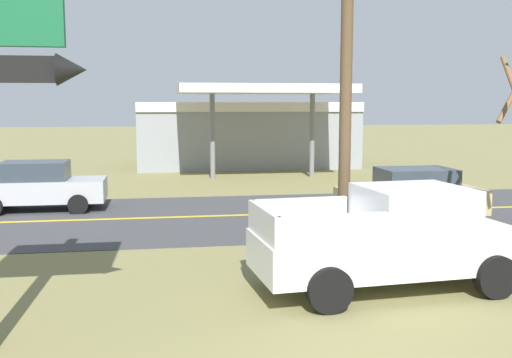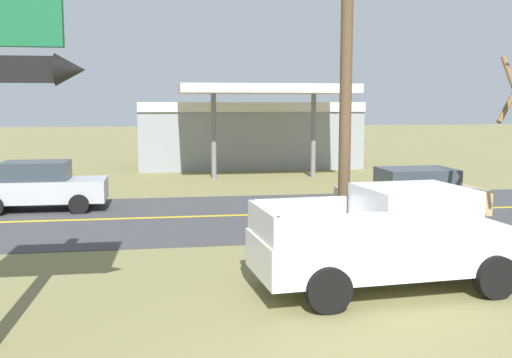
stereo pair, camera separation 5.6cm
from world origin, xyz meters
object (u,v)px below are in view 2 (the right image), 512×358
(gas_station, at_px, (247,132))
(car_silver_far_lane, at_px, (40,186))
(pickup_white_parked_on_lawn, at_px, (393,239))
(car_tan_mid_lane, at_px, (412,196))
(utility_pole, at_px, (346,53))

(gas_station, xyz_separation_m, car_silver_far_lane, (-8.85, -13.20, -1.11))
(gas_station, height_order, pickup_white_parked_on_lawn, gas_station)
(pickup_white_parked_on_lawn, height_order, car_tan_mid_lane, pickup_white_parked_on_lawn)
(pickup_white_parked_on_lawn, relative_size, car_tan_mid_lane, 1.27)
(car_silver_far_lane, bearing_deg, gas_station, 56.16)
(car_tan_mid_lane, bearing_deg, car_silver_far_lane, 160.47)
(utility_pole, xyz_separation_m, pickup_white_parked_on_lawn, (0.41, -1.85, -3.63))
(utility_pole, distance_m, car_silver_far_lane, 11.91)
(gas_station, xyz_separation_m, pickup_white_parked_on_lawn, (-0.56, -23.16, -0.98))
(utility_pole, bearing_deg, pickup_white_parked_on_lawn, -77.50)
(utility_pole, xyz_separation_m, gas_station, (0.97, 21.31, -2.65))
(gas_station, relative_size, car_tan_mid_lane, 2.86)
(car_silver_far_lane, bearing_deg, utility_pole, -45.78)
(utility_pole, relative_size, pickup_white_parked_on_lawn, 1.61)
(car_tan_mid_lane, xyz_separation_m, car_silver_far_lane, (-11.28, 4.00, 0.00))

